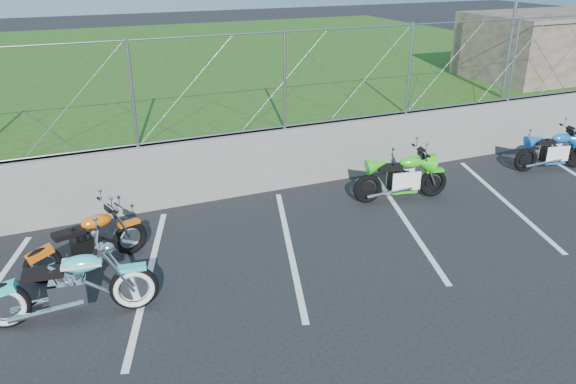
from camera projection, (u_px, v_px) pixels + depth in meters
name	position (u px, v px, depth m)	size (l,w,h in m)	color
ground	(315.00, 274.00, 8.81)	(90.00, 90.00, 0.00)	black
retaining_wall	(240.00, 165.00, 11.51)	(30.00, 0.22, 1.30)	slate
grass_field	(148.00, 76.00, 19.94)	(30.00, 20.00, 1.30)	#204612
stone_building	(554.00, 44.00, 16.48)	(5.00, 3.00, 1.80)	brown
chain_link_fence	(237.00, 85.00, 10.87)	(28.00, 0.03, 2.00)	gray
sign_pole	(511.00, 36.00, 13.67)	(0.08, 0.08, 3.00)	gray
parking_lines	(350.00, 233.00, 10.09)	(18.29, 4.31, 0.01)	silver
cruiser_turquoise	(72.00, 288.00, 7.57)	(2.33, 0.74, 1.16)	black
naked_orange	(89.00, 243.00, 8.85)	(1.95, 0.75, 0.99)	black
sportbike_green	(403.00, 179.00, 11.32)	(2.00, 0.71, 1.04)	black
sportbike_blue	(553.00, 152.00, 12.95)	(1.87, 0.66, 0.98)	black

